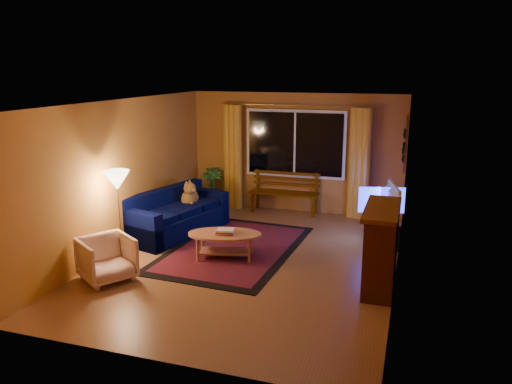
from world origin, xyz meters
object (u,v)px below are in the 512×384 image
(bench, at_px, (284,203))
(floor_lamp, at_px, (119,217))
(sofa, at_px, (177,213))
(armchair, at_px, (107,257))
(coffee_table, at_px, (225,246))
(tv_console, at_px, (386,228))

(bench, distance_m, floor_lamp, 3.89)
(sofa, bearing_deg, armchair, -75.38)
(sofa, xyz_separation_m, floor_lamp, (-0.25, -1.47, 0.32))
(armchair, xyz_separation_m, coffee_table, (1.32, 1.30, -0.14))
(armchair, distance_m, floor_lamp, 0.82)
(sofa, xyz_separation_m, armchair, (-0.04, -2.17, -0.06))
(floor_lamp, height_order, tv_console, floor_lamp)
(bench, height_order, tv_console, tv_console)
(sofa, relative_size, floor_lamp, 1.38)
(sofa, distance_m, coffee_table, 1.56)
(coffee_table, bearing_deg, sofa, 145.80)
(bench, height_order, sofa, sofa)
(sofa, height_order, coffee_table, sofa)
(sofa, bearing_deg, floor_lamp, -83.80)
(tv_console, bearing_deg, armchair, -150.81)
(bench, height_order, armchair, armchair)
(sofa, bearing_deg, tv_console, 27.93)
(armchair, xyz_separation_m, tv_console, (3.72, 2.97, -0.13))
(bench, xyz_separation_m, sofa, (-1.52, -1.95, 0.19))
(armchair, relative_size, tv_console, 0.65)
(sofa, bearing_deg, bench, 67.76)
(floor_lamp, bearing_deg, coffee_table, 21.64)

